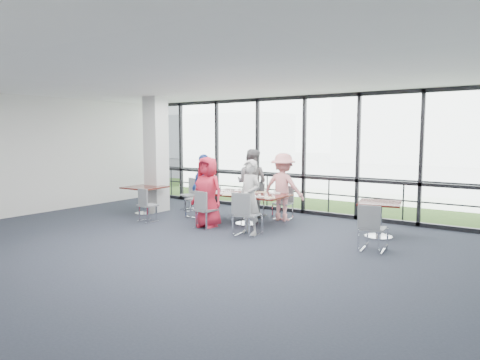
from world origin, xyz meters
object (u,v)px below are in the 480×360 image
Objects in this scene: main_table at (247,198)px; chair_main_nr at (248,215)px; side_table_right at (379,208)px; chair_main_fl at (253,200)px; chair_spare_la at (148,205)px; diner_far_right at (283,187)px; chair_spare_r at (373,228)px; diner_near_left at (208,192)px; diner_end at (205,186)px; chair_main_fr at (283,203)px; side_table_left at (145,190)px; structural_column at (156,154)px; chair_main_nl at (205,210)px; diner_near_right at (250,197)px; chair_main_end at (198,199)px; diner_far_left at (252,183)px; chair_spare_lb at (190,195)px.

main_table is 1.20m from chair_main_nr.
side_table_right is at bearing 7.79° from main_table.
chair_main_fl is 2.72m from chair_spare_la.
diner_far_right reaches higher than chair_spare_r.
chair_spare_la is at bearing 174.30° from chair_main_nr.
diner_far_right is 1.01m from chair_main_fl.
diner_near_left is at bearing -126.48° from main_table.
diner_end reaches higher than chair_main_fr.
chair_main_fr is at bearing 87.75° from chair_main_nr.
side_table_left is 1.79m from diner_end.
structural_column is at bearing -176.49° from side_table_right.
diner_far_right is 1.85× the size of chair_main_nr.
chair_main_fl is at bearing 95.22° from chair_main_nl.
chair_main_end is (-2.15, 0.82, -0.33)m from diner_near_right.
chair_spare_r is at bearing -12.79° from main_table.
main_table is 2.39× the size of chair_spare_la.
diner_end is (-1.95, 0.84, 0.02)m from diner_near_right.
diner_end is 4.66m from chair_spare_r.
diner_near_right is at bearing -151.70° from side_table_right.
chair_main_end is at bearing 138.62° from diner_near_left.
chair_main_nl is (-1.16, -0.11, -0.38)m from diner_near_right.
diner_end is at bearing 143.90° from chair_main_nr.
chair_main_nl is 1.85m from chair_main_fl.
chair_main_end is (-1.08, -0.89, -0.41)m from diner_far_left.
chair_main_fr is (-0.19, 1.81, -0.40)m from diner_near_right.
chair_spare_lb is at bearing 35.14° from structural_column.
chair_main_fl is (0.09, 1.85, -0.00)m from chair_main_nl.
diner_end is at bearing 25.58° from chair_main_fr.
chair_spare_r is (2.64, 0.15, -0.38)m from diner_near_right.
side_table_left is at bearing 19.00° from diner_far_right.
diner_near_right reaches higher than chair_spare_r.
diner_end is at bearing 15.52° from side_table_left.
side_table_left is 1.15× the size of chair_main_nl.
side_table_right is at bearing 3.51° from structural_column.
side_table_right is at bearing 168.33° from diner_far_right.
side_table_left is 0.58× the size of diner_far_right.
main_table is 1.11× the size of diner_far_left.
chair_spare_lb is at bearing -123.62° from diner_end.
chair_spare_r is (6.31, -0.22, -0.22)m from side_table_left.
chair_spare_lb is at bearing 167.90° from diner_near_right.
diner_far_left is (-0.46, 0.90, 0.26)m from main_table.
chair_main_nl is 3.80m from chair_spare_r.
structural_column reaches higher than diner_near_left.
chair_main_end is (-1.96, -0.99, 0.07)m from chair_main_fr.
diner_end is at bearing 34.14° from chair_main_fl.
side_table_left is at bearing -79.93° from structural_column.
chair_main_nr reaches higher than chair_main_nl.
side_table_left is 1.15× the size of chair_spare_r.
side_table_right is 5.40m from chair_spare_lb.
diner_far_right is 2.05× the size of chair_spare_la.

